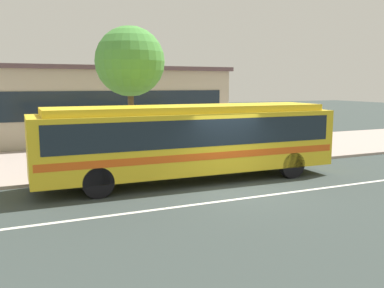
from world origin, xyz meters
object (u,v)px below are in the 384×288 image
Objects in this scene: transit_bus at (190,137)px; pedestrian_standing_by_tree at (104,147)px; pedestrian_walking_along_curb at (269,137)px; pedestrian_waiting_near_sign at (190,142)px; bus_stop_sign at (269,126)px; street_tree_near_stop at (130,62)px.

transit_bus is 6.35× the size of pedestrian_standing_by_tree.
transit_bus reaches higher than pedestrian_walking_along_curb.
transit_bus is 6.71× the size of pedestrian_walking_along_curb.
pedestrian_walking_along_curb is 7.84m from pedestrian_standing_by_tree.
pedestrian_waiting_near_sign is 1.05× the size of pedestrian_walking_along_curb.
pedestrian_waiting_near_sign is (0.84, 1.92, -0.48)m from transit_bus.
transit_bus reaches higher than pedestrian_waiting_near_sign.
street_tree_near_stop reaches higher than bus_stop_sign.
street_tree_near_stop is (-2.02, 1.67, 3.33)m from pedestrian_waiting_near_sign.
pedestrian_walking_along_curb is (5.14, 2.40, -0.52)m from transit_bus.
bus_stop_sign reaches higher than pedestrian_walking_along_curb.
pedestrian_walking_along_curb is at bearing 54.52° from bus_stop_sign.
pedestrian_walking_along_curb is (4.29, 0.49, -0.05)m from pedestrian_waiting_near_sign.
pedestrian_waiting_near_sign is 4.24m from street_tree_near_stop.
pedestrian_waiting_near_sign reaches higher than pedestrian_walking_along_curb.
street_tree_near_stop is (1.52, 1.48, 3.33)m from pedestrian_standing_by_tree.
transit_bus is at bearing -113.78° from pedestrian_waiting_near_sign.
pedestrian_walking_along_curb is at bearing -10.60° from street_tree_near_stop.
pedestrian_standing_by_tree is at bearing 176.99° from bus_stop_sign.
transit_bus is at bearing -159.69° from bus_stop_sign.
pedestrian_waiting_near_sign is 0.70× the size of bus_stop_sign.
bus_stop_sign is at bearing -17.73° from street_tree_near_stop.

